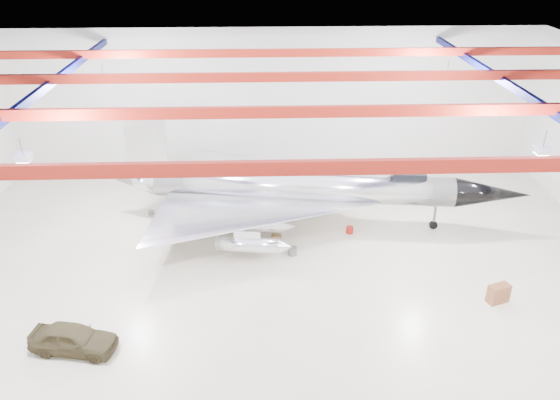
{
  "coord_description": "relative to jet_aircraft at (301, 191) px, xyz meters",
  "views": [
    {
      "loc": [
        -0.98,
        -25.48,
        17.57
      ],
      "look_at": [
        0.03,
        2.0,
        3.64
      ],
      "focal_mm": 35.0,
      "sensor_mm": 36.0,
      "label": 1
    }
  ],
  "objects": [
    {
      "name": "floor",
      "position": [
        -1.54,
        -5.81,
        -2.37
      ],
      "size": [
        40.0,
        40.0,
        0.0
      ],
      "primitive_type": "plane",
      "color": "#C1B799",
      "rests_on": "ground"
    },
    {
      "name": "wall_back",
      "position": [
        -1.54,
        9.19,
        3.13
      ],
      "size": [
        40.0,
        0.0,
        40.0
      ],
      "primitive_type": "plane",
      "rotation": [
        1.57,
        0.0,
        0.0
      ],
      "color": "silver",
      "rests_on": "floor"
    },
    {
      "name": "ceiling",
      "position": [
        -1.54,
        -5.81,
        8.63
      ],
      "size": [
        40.0,
        40.0,
        0.0
      ],
      "primitive_type": "plane",
      "rotation": [
        3.14,
        0.0,
        0.0
      ],
      "color": "#0A0F38",
      "rests_on": "wall_back"
    },
    {
      "name": "ceiling_structure",
      "position": [
        -1.54,
        -5.81,
        7.96
      ],
      "size": [
        39.5,
        29.5,
        1.08
      ],
      "color": "maroon",
      "rests_on": "ceiling"
    },
    {
      "name": "jet_aircraft",
      "position": [
        0.0,
        0.0,
        0.0
      ],
      "size": [
        26.46,
        16.86,
        7.22
      ],
      "rotation": [
        0.0,
        0.0,
        -0.12
      ],
      "color": "silver",
      "rests_on": "floor"
    },
    {
      "name": "jeep",
      "position": [
        -11.26,
        -11.62,
        -1.69
      ],
      "size": [
        4.2,
        2.28,
        1.35
      ],
      "primitive_type": "imported",
      "rotation": [
        0.0,
        0.0,
        1.39
      ],
      "color": "#3A321D",
      "rests_on": "floor"
    },
    {
      "name": "desk",
      "position": [
        9.62,
        -8.76,
        -1.86
      ],
      "size": [
        1.24,
        0.9,
        1.02
      ],
      "primitive_type": "cube",
      "rotation": [
        0.0,
        0.0,
        0.35
      ],
      "color": "brown",
      "rests_on": "floor"
    },
    {
      "name": "crate_ply",
      "position": [
        -8.1,
        -2.13,
        -2.21
      ],
      "size": [
        0.5,
        0.43,
        0.32
      ],
      "primitive_type": "cube",
      "rotation": [
        0.0,
        0.0,
        -0.14
      ],
      "color": "olive",
      "rests_on": "floor"
    },
    {
      "name": "toolbox_red",
      "position": [
        -2.78,
        3.1,
        -2.21
      ],
      "size": [
        0.58,
        0.53,
        0.33
      ],
      "primitive_type": "cube",
      "rotation": [
        0.0,
        0.0,
        -0.42
      ],
      "color": "#A31410",
      "rests_on": "floor"
    },
    {
      "name": "engine_drum",
      "position": [
        -0.78,
        -3.83,
        -2.13
      ],
      "size": [
        0.65,
        0.65,
        0.48
      ],
      "primitive_type": "cylinder",
      "rotation": [
        0.0,
        0.0,
        0.26
      ],
      "color": "#59595B",
      "rests_on": "floor"
    },
    {
      "name": "parts_bin",
      "position": [
        -0.67,
        1.25,
        -2.16
      ],
      "size": [
        0.65,
        0.56,
        0.41
      ],
      "primitive_type": "cube",
      "rotation": [
        0.0,
        0.0,
        -0.15
      ],
      "color": "olive",
      "rests_on": "floor"
    },
    {
      "name": "crate_small",
      "position": [
        -10.06,
        1.56,
        -2.23
      ],
      "size": [
        0.44,
        0.38,
        0.27
      ],
      "primitive_type": "cube",
      "rotation": [
        0.0,
        0.0,
        0.22
      ],
      "color": "#59595B",
      "rests_on": "floor"
    },
    {
      "name": "tool_chest",
      "position": [
        3.02,
        -1.41,
        -2.16
      ],
      "size": [
        0.58,
        0.58,
        0.42
      ],
      "primitive_type": "cylinder",
      "rotation": [
        0.0,
        0.0,
        0.3
      ],
      "color": "#A31410",
      "rests_on": "floor"
    },
    {
      "name": "oil_barrel",
      "position": [
        -1.69,
        -2.27,
        -2.15
      ],
      "size": [
        0.68,
        0.57,
        0.43
      ],
      "primitive_type": "cube",
      "rotation": [
        0.0,
        0.0,
        -0.15
      ],
      "color": "olive",
      "rests_on": "floor"
    },
    {
      "name": "spares_box",
      "position": [
        0.02,
        4.82,
        -2.21
      ],
      "size": [
        0.46,
        0.46,
        0.31
      ],
      "primitive_type": "cylinder",
      "rotation": [
        0.0,
        0.0,
        -0.41
      ],
      "color": "#59595B",
      "rests_on": "floor"
    }
  ]
}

